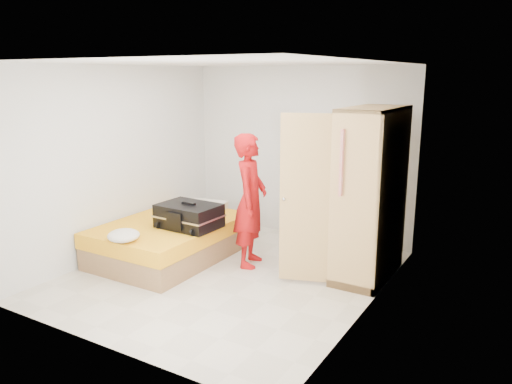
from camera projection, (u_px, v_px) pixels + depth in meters
The scene contains 7 objects.
room at pixel (227, 174), 6.00m from camera, with size 4.00×4.02×2.60m.
bed at pixel (170, 240), 6.88m from camera, with size 1.42×2.02×0.50m.
wardrobe at pixel (365, 199), 6.06m from camera, with size 1.14×1.37×2.10m.
person at pixel (250, 200), 6.48m from camera, with size 0.64×0.42×1.75m, color #B6150B.
suitcase at pixel (189, 216), 6.57m from camera, with size 0.81×0.62×0.34m.
round_cushion at pixel (124, 235), 6.03m from camera, with size 0.39×0.39×0.15m, color silver.
pillow at pixel (206, 205), 7.52m from camera, with size 0.60×0.30×0.11m, color silver.
Camera 1 is at (3.31, -4.88, 2.47)m, focal length 35.00 mm.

